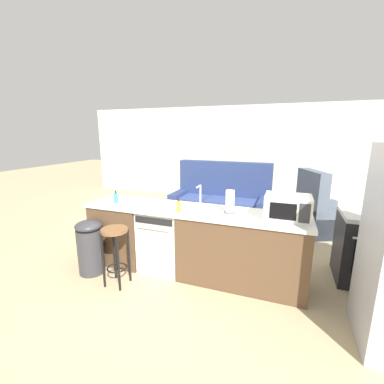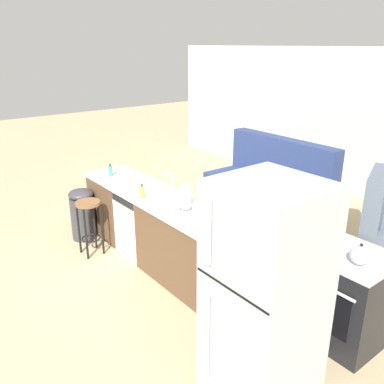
{
  "view_description": "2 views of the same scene",
  "coord_description": "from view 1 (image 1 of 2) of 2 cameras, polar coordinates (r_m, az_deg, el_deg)",
  "views": [
    {
      "loc": [
        1.27,
        -3.0,
        1.86
      ],
      "look_at": [
        0.08,
        0.22,
        1.07
      ],
      "focal_mm": 24.0,
      "sensor_mm": 36.0,
      "label": 1
    },
    {
      "loc": [
        4.01,
        -2.53,
        2.64
      ],
      "look_at": [
        0.39,
        0.31,
        0.96
      ],
      "focal_mm": 38.0,
      "sensor_mm": 36.0,
      "label": 2
    }
  ],
  "objects": [
    {
      "name": "bar_stool",
      "position": [
        3.33,
        -16.67,
        -11.09
      ],
      "size": [
        0.32,
        0.32,
        0.74
      ],
      "color": "brown",
      "rests_on": "ground_plane"
    },
    {
      "name": "microwave",
      "position": [
        3.11,
        20.45,
        -3.21
      ],
      "size": [
        0.5,
        0.37,
        0.28
      ],
      "color": "white",
      "rests_on": "kitchen_counter"
    },
    {
      "name": "trash_bin",
      "position": [
        3.78,
        -21.64,
        -11.15
      ],
      "size": [
        0.35,
        0.35,
        0.74
      ],
      "color": "#333338",
      "rests_on": "ground_plane"
    },
    {
      "name": "soap_bottle",
      "position": [
        3.2,
        -2.98,
        -3.22
      ],
      "size": [
        0.06,
        0.06,
        0.18
      ],
      "color": "yellow",
      "rests_on": "kitchen_counter"
    },
    {
      "name": "stove_range",
      "position": [
        3.97,
        35.05,
        -10.33
      ],
      "size": [
        0.76,
        0.68,
        0.9
      ],
      "color": "black",
      "rests_on": "ground_plane"
    },
    {
      "name": "couch",
      "position": [
        5.52,
        6.49,
        -2.58
      ],
      "size": [
        2.02,
        0.94,
        1.27
      ],
      "color": "navy",
      "rests_on": "ground_plane"
    },
    {
      "name": "dishwasher",
      "position": [
        3.66,
        -6.15,
        -10.32
      ],
      "size": [
        0.58,
        0.61,
        0.84
      ],
      "color": "white",
      "rests_on": "ground_plane"
    },
    {
      "name": "armchair",
      "position": [
        5.44,
        26.49,
        -4.61
      ],
      "size": [
        1.07,
        1.09,
        1.2
      ],
      "color": "#515B6B",
      "rests_on": "ground_plane"
    },
    {
      "name": "paper_towel_roll",
      "position": [
        3.19,
        8.41,
        -2.18
      ],
      "size": [
        0.14,
        0.14,
        0.28
      ],
      "color": "#4C4C51",
      "rests_on": "kitchen_counter"
    },
    {
      "name": "sink_faucet",
      "position": [
        3.4,
        1.79,
        -1.19
      ],
      "size": [
        0.07,
        0.18,
        0.3
      ],
      "color": "silver",
      "rests_on": "kitchen_counter"
    },
    {
      "name": "wall_back",
      "position": [
        7.29,
        12.69,
        8.19
      ],
      "size": [
        10.0,
        0.06,
        2.6
      ],
      "color": "beige",
      "rests_on": "ground_plane"
    },
    {
      "name": "ground_plane",
      "position": [
        3.75,
        -2.41,
        -16.8
      ],
      "size": [
        24.0,
        24.0,
        0.0
      ],
      "primitive_type": "plane",
      "color": "tan"
    },
    {
      "name": "kitchen_counter",
      "position": [
        3.49,
        1.23,
        -11.5
      ],
      "size": [
        2.94,
        0.66,
        0.9
      ],
      "color": "brown",
      "rests_on": "ground_plane"
    },
    {
      "name": "dish_soap_bottle",
      "position": [
        3.77,
        -16.53,
        -1.24
      ],
      "size": [
        0.06,
        0.06,
        0.18
      ],
      "color": "#338CCC",
      "rests_on": "kitchen_counter"
    }
  ]
}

